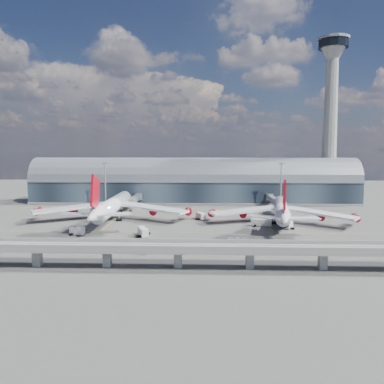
{
  "coord_description": "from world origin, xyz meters",
  "views": [
    {
      "loc": [
        7.73,
        -156.46,
        32.75
      ],
      "look_at": [
        1.48,
        10.0,
        14.0
      ],
      "focal_mm": 35.0,
      "sensor_mm": 36.0,
      "label": 1
    }
  ],
  "objects_px": {
    "cargo_train_0": "(39,241)",
    "cargo_train_2": "(238,240)",
    "service_truck_2": "(261,223)",
    "service_truck_5": "(201,216)",
    "service_truck_0": "(143,232)",
    "floodlight_mast_right": "(281,184)",
    "service_truck_4": "(219,213)",
    "service_truck_1": "(77,231)",
    "floodlight_mast_left": "(105,183)",
    "airliner_left": "(112,206)",
    "airliner_right": "(281,211)",
    "cargo_train_1": "(155,251)",
    "service_truck_3": "(288,225)",
    "control_tower": "(330,119)"
  },
  "relations": [
    {
      "from": "cargo_train_0",
      "to": "cargo_train_2",
      "type": "height_order",
      "value": "cargo_train_0"
    },
    {
      "from": "service_truck_2",
      "to": "service_truck_5",
      "type": "height_order",
      "value": "service_truck_2"
    },
    {
      "from": "service_truck_0",
      "to": "service_truck_2",
      "type": "distance_m",
      "value": 52.04
    },
    {
      "from": "floodlight_mast_right",
      "to": "service_truck_4",
      "type": "relative_size",
      "value": 5.38
    },
    {
      "from": "floodlight_mast_right",
      "to": "cargo_train_2",
      "type": "height_order",
      "value": "floodlight_mast_right"
    },
    {
      "from": "floodlight_mast_right",
      "to": "service_truck_1",
      "type": "xyz_separation_m",
      "value": [
        -92.06,
        -71.23,
        -12.02
      ]
    },
    {
      "from": "service_truck_4",
      "to": "floodlight_mast_left",
      "type": "bearing_deg",
      "value": 132.84
    },
    {
      "from": "floodlight_mast_left",
      "to": "service_truck_2",
      "type": "bearing_deg",
      "value": -32.43
    },
    {
      "from": "cargo_train_2",
      "to": "service_truck_5",
      "type": "bearing_deg",
      "value": 24.46
    },
    {
      "from": "airliner_left",
      "to": "airliner_right",
      "type": "relative_size",
      "value": 1.13
    },
    {
      "from": "cargo_train_0",
      "to": "cargo_train_1",
      "type": "height_order",
      "value": "cargo_train_0"
    },
    {
      "from": "service_truck_2",
      "to": "cargo_train_1",
      "type": "relative_size",
      "value": 1.05
    },
    {
      "from": "cargo_train_0",
      "to": "service_truck_3",
      "type": "bearing_deg",
      "value": -88.08
    },
    {
      "from": "service_truck_1",
      "to": "airliner_right",
      "type": "bearing_deg",
      "value": -53.31
    },
    {
      "from": "service_truck_2",
      "to": "cargo_train_2",
      "type": "height_order",
      "value": "service_truck_2"
    },
    {
      "from": "airliner_left",
      "to": "service_truck_4",
      "type": "relative_size",
      "value": 16.41
    },
    {
      "from": "service_truck_0",
      "to": "cargo_train_1",
      "type": "relative_size",
      "value": 0.96
    },
    {
      "from": "service_truck_5",
      "to": "cargo_train_2",
      "type": "distance_m",
      "value": 46.57
    },
    {
      "from": "control_tower",
      "to": "service_truck_2",
      "type": "xyz_separation_m",
      "value": [
        -53.35,
        -79.88,
        -50.01
      ]
    },
    {
      "from": "airliner_left",
      "to": "service_truck_0",
      "type": "xyz_separation_m",
      "value": [
        19.76,
        -31.37,
        -5.16
      ]
    },
    {
      "from": "airliner_left",
      "to": "cargo_train_0",
      "type": "bearing_deg",
      "value": -110.05
    },
    {
      "from": "airliner_left",
      "to": "service_truck_1",
      "type": "xyz_separation_m",
      "value": [
        -6.05,
        -30.37,
        -5.23
      ]
    },
    {
      "from": "floodlight_mast_right",
      "to": "cargo_train_2",
      "type": "xyz_separation_m",
      "value": [
        -30.97,
        -80.82,
        -12.76
      ]
    },
    {
      "from": "service_truck_3",
      "to": "cargo_train_0",
      "type": "height_order",
      "value": "service_truck_3"
    },
    {
      "from": "control_tower",
      "to": "airliner_right",
      "type": "relative_size",
      "value": 1.49
    },
    {
      "from": "control_tower",
      "to": "service_truck_3",
      "type": "relative_size",
      "value": 15.84
    },
    {
      "from": "service_truck_2",
      "to": "cargo_train_1",
      "type": "xyz_separation_m",
      "value": [
        -40.18,
        -43.94,
        -0.86
      ]
    },
    {
      "from": "service_truck_3",
      "to": "floodlight_mast_right",
      "type": "bearing_deg",
      "value": 109.18
    },
    {
      "from": "airliner_right",
      "to": "service_truck_3",
      "type": "height_order",
      "value": "airliner_right"
    },
    {
      "from": "floodlight_mast_left",
      "to": "service_truck_4",
      "type": "bearing_deg",
      "value": -22.27
    },
    {
      "from": "floodlight_mast_right",
      "to": "cargo_train_1",
      "type": "height_order",
      "value": "floodlight_mast_right"
    },
    {
      "from": "airliner_right",
      "to": "service_truck_3",
      "type": "bearing_deg",
      "value": -76.31
    },
    {
      "from": "service_truck_2",
      "to": "floodlight_mast_right",
      "type": "bearing_deg",
      "value": -4.86
    },
    {
      "from": "floodlight_mast_left",
      "to": "floodlight_mast_right",
      "type": "relative_size",
      "value": 1.0
    },
    {
      "from": "floodlight_mast_left",
      "to": "service_truck_1",
      "type": "height_order",
      "value": "floodlight_mast_left"
    },
    {
      "from": "cargo_train_1",
      "to": "service_truck_5",
      "type": "bearing_deg",
      "value": 11.66
    },
    {
      "from": "control_tower",
      "to": "service_truck_0",
      "type": "height_order",
      "value": "control_tower"
    },
    {
      "from": "control_tower",
      "to": "service_truck_4",
      "type": "xyz_separation_m",
      "value": [
        -70.76,
        -54.31,
        -50.37
      ]
    },
    {
      "from": "floodlight_mast_left",
      "to": "service_truck_2",
      "type": "distance_m",
      "value": 97.48
    },
    {
      "from": "cargo_train_2",
      "to": "control_tower",
      "type": "bearing_deg",
      "value": -23.94
    },
    {
      "from": "control_tower",
      "to": "service_truck_1",
      "type": "xyz_separation_m",
      "value": [
        -127.06,
        -99.23,
        -50.03
      ]
    },
    {
      "from": "floodlight_mast_left",
      "to": "cargo_train_1",
      "type": "height_order",
      "value": "floodlight_mast_left"
    },
    {
      "from": "airliner_right",
      "to": "service_truck_1",
      "type": "xyz_separation_m",
      "value": [
        -83.55,
        -26.03,
        -4.11
      ]
    },
    {
      "from": "floodlight_mast_left",
      "to": "floodlight_mast_right",
      "type": "bearing_deg",
      "value": 0.0
    },
    {
      "from": "service_truck_1",
      "to": "service_truck_0",
      "type": "bearing_deg",
      "value": -72.83
    },
    {
      "from": "service_truck_1",
      "to": "cargo_train_2",
      "type": "height_order",
      "value": "service_truck_1"
    },
    {
      "from": "airliner_left",
      "to": "airliner_right",
      "type": "xyz_separation_m",
      "value": [
        77.5,
        -4.34,
        -1.12
      ]
    },
    {
      "from": "floodlight_mast_left",
      "to": "service_truck_5",
      "type": "relative_size",
      "value": 3.76
    },
    {
      "from": "control_tower",
      "to": "airliner_left",
      "type": "xyz_separation_m",
      "value": [
        -121.0,
        -68.86,
        -44.8
      ]
    },
    {
      "from": "service_truck_2",
      "to": "airliner_left",
      "type": "bearing_deg",
      "value": 95.36
    }
  ]
}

